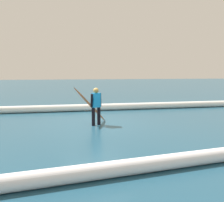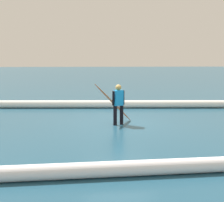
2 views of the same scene
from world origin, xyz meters
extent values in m
plane|color=navy|center=(0.00, 0.00, 0.00)|extent=(187.23, 187.23, 0.00)
cylinder|color=black|center=(0.12, 0.24, 0.37)|extent=(0.14, 0.14, 0.75)
cylinder|color=black|center=(-0.14, 0.13, 0.37)|extent=(0.14, 0.14, 0.75)
cube|color=#198CD8|center=(-0.01, 0.18, 1.04)|extent=(0.39, 0.32, 0.59)
sphere|color=#B28E4A|center=(-0.01, 0.18, 1.44)|extent=(0.22, 0.22, 0.22)
cylinder|color=black|center=(0.19, 0.27, 1.04)|extent=(0.09, 0.20, 0.56)
cylinder|color=black|center=(-0.21, 0.10, 1.04)|extent=(0.09, 0.13, 0.56)
ellipsoid|color=#E55926|center=(0.15, -0.18, 0.79)|extent=(1.62, 0.98, 1.61)
ellipsoid|color=blue|center=(0.15, -0.18, 0.80)|extent=(1.26, 0.70, 1.30)
cylinder|color=white|center=(-0.83, -3.78, 0.20)|extent=(23.81, 2.24, 0.39)
cylinder|color=white|center=(-1.81, 5.14, 0.17)|extent=(16.17, 0.93, 0.34)
camera|label=1|loc=(2.16, 9.75, 2.09)|focal=38.62mm
camera|label=2|loc=(1.16, 11.23, 2.48)|focal=47.48mm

